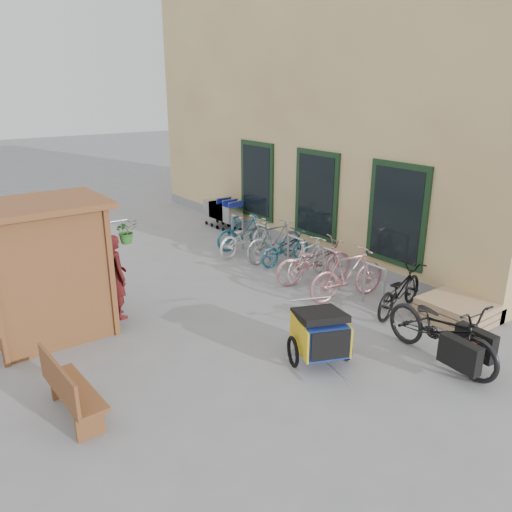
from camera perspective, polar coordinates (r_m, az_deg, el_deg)
ground at (r=8.87m, az=3.18°, el=-9.30°), size 80.00×80.00×0.00m
building at (r=15.59m, az=11.76°, el=15.97°), size 6.07×13.00×7.00m
kiosk at (r=9.04m, az=-23.60°, el=0.33°), size 2.49×1.65×2.40m
bike_rack at (r=11.72m, az=4.49°, el=0.60°), size 0.05×5.35×0.86m
pallet_stack at (r=10.06m, az=21.90°, el=-5.85°), size 1.00×1.20×0.40m
bench at (r=7.16m, az=-20.60°, el=-14.01°), size 0.48×1.38×0.86m
shopping_carts at (r=15.38m, az=-3.82°, el=5.24°), size 0.54×1.50×0.97m
child_trailer at (r=7.98m, az=7.34°, el=-8.63°), size 1.06×1.60×0.94m
cargo_bike at (r=8.44m, az=20.56°, el=-7.96°), size 0.90×2.15×1.10m
person_kiosk at (r=9.67m, az=-15.67°, el=-2.26°), size 0.41×0.60×1.62m
bike_0 at (r=10.01m, az=16.07°, el=-3.75°), size 1.83×1.00×0.91m
bike_1 at (r=10.35m, az=10.44°, el=-2.02°), size 1.88×0.79×1.10m
bike_2 at (r=11.15m, az=6.66°, el=-0.58°), size 1.98×1.07×0.99m
bike_3 at (r=11.36m, az=6.06°, el=-0.30°), size 1.62×0.77×0.94m
bike_4 at (r=12.30m, az=3.38°, el=0.96°), size 1.57×0.62×0.81m
bike_5 at (r=12.45m, az=2.14°, el=1.79°), size 1.76×0.53×1.05m
bike_6 at (r=12.99m, az=-1.28°, el=2.21°), size 1.81×0.86×0.91m
bike_7 at (r=13.37m, az=-1.44°, el=2.76°), size 1.62×0.64×0.95m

